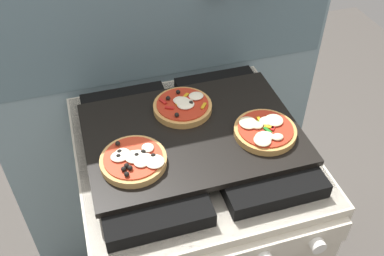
# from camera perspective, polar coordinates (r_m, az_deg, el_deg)

# --- Properties ---
(kitchen_backsplash) EXTENTS (1.10, 0.09, 1.55)m
(kitchen_backsplash) POSITION_cam_1_polar(r_m,az_deg,el_deg) (1.44, -3.73, 4.52)
(kitchen_backsplash) COLOR #7A939E
(kitchen_backsplash) RESTS_ON ground_plane
(stove) EXTENTS (0.60, 0.64, 0.90)m
(stove) POSITION_cam_1_polar(r_m,az_deg,el_deg) (1.46, 0.02, -13.96)
(stove) COLOR beige
(stove) RESTS_ON ground_plane
(baking_tray) EXTENTS (0.54, 0.38, 0.02)m
(baking_tray) POSITION_cam_1_polar(r_m,az_deg,el_deg) (1.11, -0.00, -0.69)
(baking_tray) COLOR black
(baking_tray) RESTS_ON stove
(pizza_left) EXTENTS (0.16, 0.16, 0.03)m
(pizza_left) POSITION_cam_1_polar(r_m,az_deg,el_deg) (1.03, -7.56, -4.13)
(pizza_left) COLOR tan
(pizza_left) RESTS_ON baking_tray
(pizza_right) EXTENTS (0.16, 0.16, 0.03)m
(pizza_right) POSITION_cam_1_polar(r_m,az_deg,el_deg) (1.10, 9.45, -0.32)
(pizza_right) COLOR tan
(pizza_right) RESTS_ON baking_tray
(pizza_center) EXTENTS (0.16, 0.16, 0.03)m
(pizza_center) POSITION_cam_1_polar(r_m,az_deg,el_deg) (1.16, -1.17, 2.92)
(pizza_center) COLOR tan
(pizza_center) RESTS_ON baking_tray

